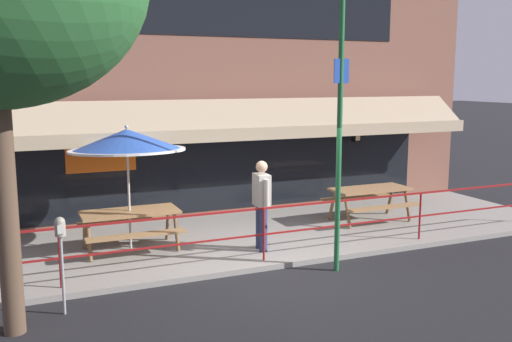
{
  "coord_description": "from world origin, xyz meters",
  "views": [
    {
      "loc": [
        -4.02,
        -8.66,
        3.31
      ],
      "look_at": [
        0.41,
        1.6,
        1.5
      ],
      "focal_mm": 40.0,
      "sensor_mm": 36.0,
      "label": 1
    }
  ],
  "objects_px": {
    "picnic_table_centre": "(370,195)",
    "parking_meter_near": "(61,236)",
    "street_sign_pole": "(339,131)",
    "patio_umbrella_left": "(127,141)",
    "picnic_table_left": "(130,219)",
    "pedestrian_walking": "(262,201)"
  },
  "relations": [
    {
      "from": "parking_meter_near",
      "to": "street_sign_pole",
      "type": "xyz_separation_m",
      "value": [
        4.53,
        0.08,
        1.3
      ]
    },
    {
      "from": "picnic_table_centre",
      "to": "patio_umbrella_left",
      "type": "height_order",
      "value": "patio_umbrella_left"
    },
    {
      "from": "patio_umbrella_left",
      "to": "pedestrian_walking",
      "type": "height_order",
      "value": "patio_umbrella_left"
    },
    {
      "from": "picnic_table_centre",
      "to": "pedestrian_walking",
      "type": "xyz_separation_m",
      "value": [
        -3.18,
        -1.08,
        0.35
      ]
    },
    {
      "from": "picnic_table_left",
      "to": "street_sign_pole",
      "type": "relative_size",
      "value": 0.38
    },
    {
      "from": "parking_meter_near",
      "to": "picnic_table_centre",
      "type": "bearing_deg",
      "value": 19.96
    },
    {
      "from": "picnic_table_centre",
      "to": "parking_meter_near",
      "type": "relative_size",
      "value": 1.27
    },
    {
      "from": "picnic_table_centre",
      "to": "street_sign_pole",
      "type": "bearing_deg",
      "value": -134.13
    },
    {
      "from": "patio_umbrella_left",
      "to": "parking_meter_near",
      "type": "relative_size",
      "value": 1.67
    },
    {
      "from": "pedestrian_walking",
      "to": "parking_meter_near",
      "type": "distance_m",
      "value": 3.96
    },
    {
      "from": "picnic_table_centre",
      "to": "street_sign_pole",
      "type": "height_order",
      "value": "street_sign_pole"
    },
    {
      "from": "picnic_table_centre",
      "to": "picnic_table_left",
      "type": "bearing_deg",
      "value": -178.77
    },
    {
      "from": "patio_umbrella_left",
      "to": "street_sign_pole",
      "type": "bearing_deg",
      "value": -36.8
    },
    {
      "from": "picnic_table_left",
      "to": "patio_umbrella_left",
      "type": "relative_size",
      "value": 0.76
    },
    {
      "from": "picnic_table_left",
      "to": "picnic_table_centre",
      "type": "relative_size",
      "value": 1.0
    },
    {
      "from": "patio_umbrella_left",
      "to": "parking_meter_near",
      "type": "distance_m",
      "value": 2.98
    },
    {
      "from": "picnic_table_centre",
      "to": "pedestrian_walking",
      "type": "bearing_deg",
      "value": -161.27
    },
    {
      "from": "patio_umbrella_left",
      "to": "pedestrian_walking",
      "type": "bearing_deg",
      "value": -23.61
    },
    {
      "from": "picnic_table_left",
      "to": "patio_umbrella_left",
      "type": "distance_m",
      "value": 1.47
    },
    {
      "from": "patio_umbrella_left",
      "to": "parking_meter_near",
      "type": "xyz_separation_m",
      "value": [
        -1.41,
        -2.41,
        -1.03
      ]
    },
    {
      "from": "picnic_table_left",
      "to": "street_sign_pole",
      "type": "height_order",
      "value": "street_sign_pole"
    },
    {
      "from": "picnic_table_left",
      "to": "street_sign_pole",
      "type": "xyz_separation_m",
      "value": [
        3.12,
        -2.3,
        1.74
      ]
    }
  ]
}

